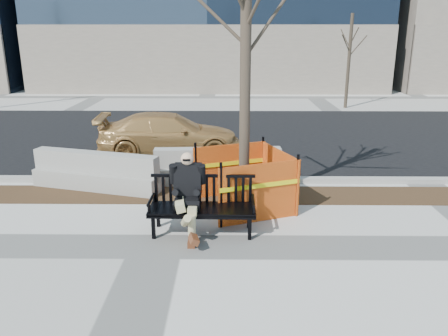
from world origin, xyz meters
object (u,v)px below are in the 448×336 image
Objects in this scene: bench at (203,233)px; jersey_barrier_left at (98,188)px; sedan at (170,153)px; jersey_barrier_right at (218,182)px; tree_fence at (243,207)px; seated_man at (188,231)px.

bench is 3.65m from jersey_barrier_left.
bench reaches higher than jersey_barrier_left.
sedan is 1.38× the size of jersey_barrier_right.
jersey_barrier_left is at bearing 161.87° from tree_fence.
seated_man is 0.48× the size of jersey_barrier_left.
tree_fence reaches higher than bench.
tree_fence reaches higher than jersey_barrier_right.
tree_fence is 1.73m from jersey_barrier_right.
sedan is at bearing 104.03° from bench.
seated_man is (-0.28, 0.06, 0.00)m from bench.
tree_fence is 1.52× the size of sedan.
jersey_barrier_right is (2.92, 0.48, 0.00)m from jersey_barrier_left.
seated_man reaches higher than sedan.
bench is 0.31× the size of tree_fence.
bench is at bearing -97.64° from jersey_barrier_right.
jersey_barrier_left is 2.96m from jersey_barrier_right.
seated_man is at bearing 168.72° from bench.
tree_fence is at bearing 49.87° from seated_man.
tree_fence is 3.69m from jersey_barrier_left.
jersey_barrier_right is (0.50, 2.89, 0.00)m from seated_man.
jersey_barrier_right is at bearing 81.03° from seated_man.
seated_man is 2.93m from jersey_barrier_right.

